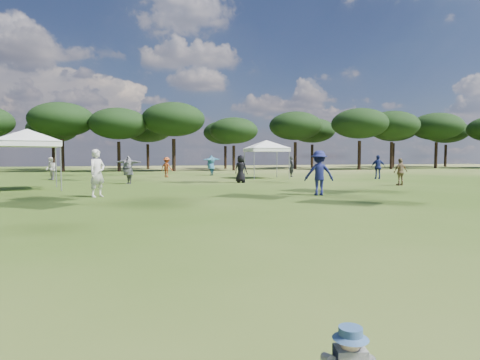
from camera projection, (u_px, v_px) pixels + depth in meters
name	position (u px, v px, depth m)	size (l,w,h in m)	color
tree_line	(163.00, 124.00, 46.95)	(108.78, 17.63, 7.77)	black
tent_left	(27.00, 132.00, 19.26)	(5.58, 5.58, 3.26)	gray
tent_right	(266.00, 142.00, 29.72)	(5.69, 5.69, 3.13)	gray
festival_crowd	(150.00, 169.00, 23.95)	(29.85, 20.76, 1.92)	#28292D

